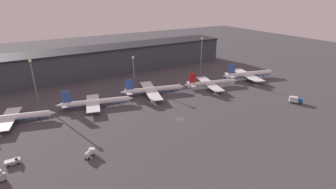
# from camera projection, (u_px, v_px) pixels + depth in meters

# --- Properties ---
(ground) EXTENTS (600.00, 600.00, 0.00)m
(ground) POSITION_uv_depth(u_px,v_px,m) (180.00, 119.00, 137.00)
(ground) COLOR #423F44
(terminal_building) EXTENTS (201.72, 28.17, 20.86)m
(terminal_building) POSITION_uv_depth(u_px,v_px,m) (112.00, 59.00, 215.91)
(terminal_building) COLOR #3D424C
(terminal_building) RESTS_ON ground
(airplane_0) EXTENTS (41.78, 28.46, 11.01)m
(airplane_0) POSITION_uv_depth(u_px,v_px,m) (11.00, 118.00, 131.57)
(airplane_0) COLOR white
(airplane_0) RESTS_ON ground
(airplane_1) EXTENTS (43.24, 27.41, 11.37)m
(airplane_1) POSITION_uv_depth(u_px,v_px,m) (95.00, 102.00, 150.34)
(airplane_1) COLOR white
(airplane_1) RESTS_ON ground
(airplane_2) EXTENTS (42.86, 36.33, 11.35)m
(airplane_2) POSITION_uv_depth(u_px,v_px,m) (153.00, 90.00, 169.09)
(airplane_2) COLOR white
(airplane_2) RESTS_ON ground
(airplane_3) EXTENTS (40.43, 32.93, 11.33)m
(airplane_3) POSITION_uv_depth(u_px,v_px,m) (211.00, 83.00, 181.83)
(airplane_3) COLOR silver
(airplane_3) RESTS_ON ground
(airplane_4) EXTENTS (44.04, 35.03, 11.99)m
(airplane_4) POSITION_uv_depth(u_px,v_px,m) (249.00, 74.00, 199.94)
(airplane_4) COLOR white
(airplane_4) RESTS_ON ground
(service_vehicle_0) EXTENTS (6.61, 7.32, 3.84)m
(service_vehicle_0) POSITION_uv_depth(u_px,v_px,m) (295.00, 100.00, 156.13)
(service_vehicle_0) COLOR #195199
(service_vehicle_0) RESTS_ON ground
(service_vehicle_1) EXTENTS (5.28, 5.00, 2.89)m
(service_vehicle_1) POSITION_uv_depth(u_px,v_px,m) (90.00, 153.00, 104.99)
(service_vehicle_1) COLOR white
(service_vehicle_1) RESTS_ON ground
(service_vehicle_3) EXTENTS (5.34, 2.58, 2.61)m
(service_vehicle_3) POSITION_uv_depth(u_px,v_px,m) (13.00, 161.00, 100.70)
(service_vehicle_3) COLOR #9EA3A8
(service_vehicle_3) RESTS_ON ground
(lamp_post_0) EXTENTS (1.80, 1.80, 26.85)m
(lamp_post_0) POSITION_uv_depth(u_px,v_px,m) (33.00, 76.00, 150.15)
(lamp_post_0) COLOR slate
(lamp_post_0) RESTS_ON ground
(lamp_post_1) EXTENTS (1.80, 1.80, 21.20)m
(lamp_post_1) POSITION_uv_depth(u_px,v_px,m) (134.00, 67.00, 181.02)
(lamp_post_1) COLOR slate
(lamp_post_1) RESTS_ON ground
(lamp_post_2) EXTENTS (1.80, 1.80, 29.05)m
(lamp_post_2) POSITION_uv_depth(u_px,v_px,m) (201.00, 51.00, 207.36)
(lamp_post_2) COLOR slate
(lamp_post_2) RESTS_ON ground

